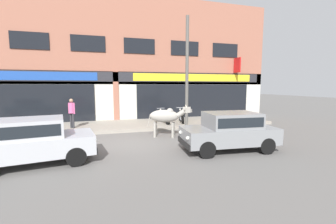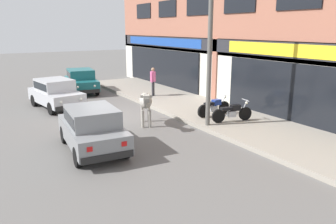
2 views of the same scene
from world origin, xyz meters
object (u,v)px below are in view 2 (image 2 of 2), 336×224
cow (146,101)px  motorcycle_1 (232,112)px  motorcycle_0 (214,107)px  car_0 (92,127)px  car_1 (55,92)px  car_2 (81,80)px  utility_pole (210,47)px  pedestrian (153,79)px

cow → motorcycle_1: cow is taller
motorcycle_0 → cow: bearing=-103.7°
car_0 → car_1: (-6.72, 0.38, 0.00)m
car_1 → car_2: (-3.34, 2.31, 0.00)m
motorcycle_0 → car_2: bearing=-160.9°
car_2 → utility_pole: utility_pole is taller
car_2 → motorcycle_1: (10.27, 3.17, -0.26)m
cow → pedestrian: pedestrian is taller
car_2 → motorcycle_0: size_ratio=2.07×
car_0 → motorcycle_0: 5.92m
cow → car_1: bearing=-154.0°
car_0 → utility_pole: size_ratio=0.60×
car_0 → utility_pole: bearing=88.9°
car_0 → car_2: (-10.06, 2.69, 0.00)m
car_1 → motorcycle_0: car_1 is taller
car_0 → pedestrian: pedestrian is taller
car_0 → pedestrian: (-6.17, 5.65, 0.34)m
cow → pedestrian: (-4.49, 2.81, 0.15)m
car_0 → motorcycle_0: bearing=99.2°
motorcycle_1 → pedestrian: (-6.38, -0.21, 0.60)m
pedestrian → cow: bearing=-32.0°
car_0 → motorcycle_1: 5.87m
cow → motorcycle_1: (1.88, 3.02, -0.45)m
car_1 → car_2: size_ratio=1.00×
cow → motorcycle_1: 3.59m
motorcycle_1 → pedestrian: size_ratio=1.12×
motorcycle_1 → car_2: bearing=-162.9°
car_1 → motorcycle_0: bearing=43.4°
car_1 → motorcycle_1: bearing=38.4°
pedestrian → car_1: bearing=-95.9°
cow → car_0: cow is taller
motorcycle_1 → utility_pole: utility_pole is taller
pedestrian → motorcycle_1: bearing=1.9°
utility_pole → cow: bearing=-133.9°
car_1 → motorcycle_1: size_ratio=2.11×
car_2 → motorcycle_1: size_ratio=2.10×
car_2 → pedestrian: (3.89, 2.96, 0.34)m
motorcycle_0 → utility_pole: utility_pole is taller
motorcycle_1 → car_1: bearing=-141.6°
car_1 → car_2: bearing=145.3°
car_1 → motorcycle_0: size_ratio=2.08×
cow → utility_pole: utility_pole is taller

